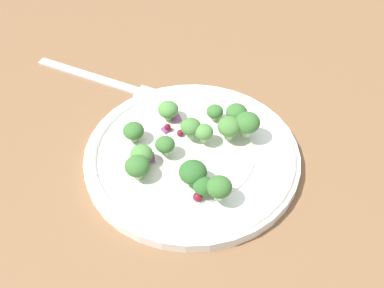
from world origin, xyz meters
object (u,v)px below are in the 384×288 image
object	(u,v)px
plate	(192,156)
broccoli_floret_2	(137,167)
broccoli_floret_1	(142,155)
fork	(107,81)
broccoli_floret_0	(215,112)

from	to	relation	value
plate	broccoli_floret_2	size ratio (longest dim) A/B	8.91
plate	broccoli_floret_1	size ratio (longest dim) A/B	9.78
plate	fork	bearing A→B (deg)	64.17
broccoli_floret_0	fork	world-z (taller)	broccoli_floret_0
broccoli_floret_2	fork	size ratio (longest dim) A/B	0.14
broccoli_floret_0	fork	distance (cm)	16.22
plate	broccoli_floret_0	bearing A→B (deg)	-1.07
plate	fork	size ratio (longest dim) A/B	1.27
plate	fork	world-z (taller)	plate
plate	broccoli_floret_2	xyz separation A→B (cm)	(-5.55, 3.54, 2.14)
plate	broccoli_floret_1	world-z (taller)	broccoli_floret_1
broccoli_floret_1	broccoli_floret_2	distance (cm)	1.85
broccoli_floret_0	broccoli_floret_1	world-z (taller)	broccoli_floret_1
broccoli_floret_0	fork	xyz separation A→B (cm)	(1.79, 15.96, -2.30)
broccoli_floret_2	fork	bearing A→B (deg)	42.96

